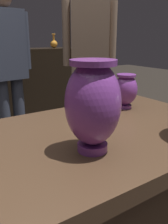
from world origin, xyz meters
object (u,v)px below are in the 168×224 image
(vase_left_accent, at_px, (126,90))
(visitor_near_right, at_px, (89,57))
(vase_centerpiece, at_px, (93,104))
(shelf_vase_far_right, at_px, (54,43))
(visitor_center_back, at_px, (7,64))

(vase_left_accent, distance_m, visitor_near_right, 1.10)
(vase_centerpiece, xyz_separation_m, visitor_near_right, (0.87, 1.26, 0.01))
(vase_centerpiece, height_order, shelf_vase_far_right, shelf_vase_far_right)
(vase_centerpiece, height_order, visitor_center_back, visitor_center_back)
(vase_centerpiece, distance_m, visitor_center_back, 1.69)
(visitor_center_back, bearing_deg, shelf_vase_far_right, -149.15)
(vase_left_accent, distance_m, visitor_center_back, 1.40)
(shelf_vase_far_right, distance_m, visitor_near_right, 1.09)
(vase_centerpiece, xyz_separation_m, visitor_center_back, (0.26, 1.67, -0.05))
(vase_centerpiece, distance_m, visitor_near_right, 1.53)
(shelf_vase_far_right, bearing_deg, vase_left_accent, -108.22)
(vase_centerpiece, relative_size, visitor_near_right, 0.16)
(vase_centerpiece, relative_size, visitor_center_back, 0.17)
(vase_centerpiece, distance_m, vase_left_accent, 0.47)
(visitor_center_back, bearing_deg, vase_centerpiece, 72.63)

